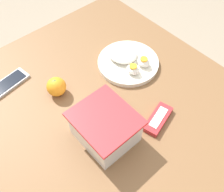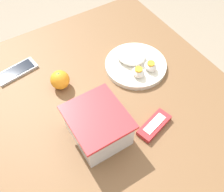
{
  "view_description": "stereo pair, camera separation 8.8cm",
  "coord_description": "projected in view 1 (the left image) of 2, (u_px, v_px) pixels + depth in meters",
  "views": [
    {
      "loc": [
        -0.43,
        0.33,
        1.47
      ],
      "look_at": [
        -0.03,
        -0.02,
        0.77
      ],
      "focal_mm": 42.0,
      "sensor_mm": 36.0,
      "label": 1
    },
    {
      "loc": [
        -0.48,
        0.26,
        1.47
      ],
      "look_at": [
        -0.03,
        -0.02,
        0.77
      ],
      "focal_mm": 42.0,
      "sensor_mm": 36.0,
      "label": 2
    }
  ],
  "objects": [
    {
      "name": "orange_fruit",
      "position": [
        56.0,
        87.0,
        0.9
      ],
      "size": [
        0.07,
        0.07,
        0.07
      ],
      "color": "orange",
      "rests_on": "table"
    },
    {
      "name": "candy_bar",
      "position": [
        158.0,
        119.0,
        0.85
      ],
      "size": [
        0.08,
        0.13,
        0.02
      ],
      "color": "#B7282D",
      "rests_on": "table"
    },
    {
      "name": "food_container",
      "position": [
        105.0,
        129.0,
        0.79
      ],
      "size": [
        0.18,
        0.16,
        0.11
      ],
      "color": "white",
      "rests_on": "table"
    },
    {
      "name": "cell_phone",
      "position": [
        8.0,
        84.0,
        0.95
      ],
      "size": [
        0.08,
        0.16,
        0.01
      ],
      "color": "#ADADB2",
      "rests_on": "table"
    },
    {
      "name": "ground_plane",
      "position": [
        105.0,
        175.0,
        1.5
      ],
      "size": [
        10.0,
        10.0,
        0.0
      ],
      "primitive_type": "plane",
      "color": "gray"
    },
    {
      "name": "rice_plate",
      "position": [
        127.0,
        60.0,
        1.0
      ],
      "size": [
        0.23,
        0.23,
        0.05
      ],
      "color": "silver",
      "rests_on": "table"
    },
    {
      "name": "table",
      "position": [
        102.0,
        112.0,
        0.98
      ],
      "size": [
        0.94,
        0.9,
        0.74
      ],
      "color": "brown",
      "rests_on": "ground_plane"
    }
  ]
}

